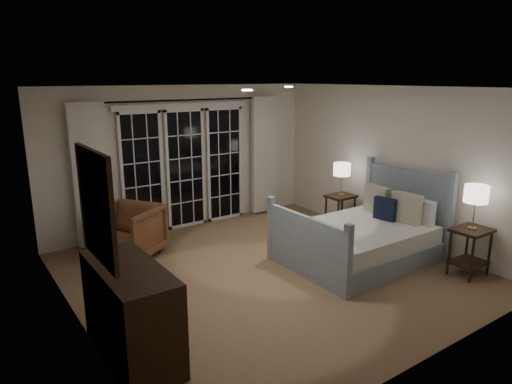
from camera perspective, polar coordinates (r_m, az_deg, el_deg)
floor at (r=6.44m, az=1.49°, el=-9.92°), size 5.00×5.00×0.00m
ceiling at (r=5.88m, az=1.66°, el=12.90°), size 5.00×5.00×0.00m
wall_left at (r=5.02m, az=-22.06°, el=-2.87°), size 0.02×5.00×2.50m
wall_right at (r=7.76m, az=16.62°, el=3.35°), size 0.02×5.00×2.50m
wall_back at (r=8.15m, az=-8.96°, el=4.27°), size 5.00×0.02×2.50m
wall_front at (r=4.37m, az=21.52°, el=-5.30°), size 5.00×0.02×2.50m
french_doors at (r=8.14m, az=-8.79°, el=3.12°), size 2.50×0.04×2.20m
curtain_rod at (r=7.95m, az=-8.92°, el=11.29°), size 3.50×0.03×0.03m
curtain_left at (r=7.49m, az=-19.92°, el=1.93°), size 0.55×0.10×2.25m
curtain_right at (r=8.90m, az=1.01°, el=4.62°), size 0.55×0.10×2.25m
downlight_a at (r=6.84m, az=4.11°, el=12.98°), size 0.12×0.12×0.01m
downlight_b at (r=5.21m, az=-1.10°, el=12.62°), size 0.12×0.12×0.01m
bed at (r=6.94m, az=13.13°, el=-5.68°), size 2.14×1.53×1.24m
nightstand_left at (r=6.83m, az=25.20°, el=-5.98°), size 0.51×0.41×0.66m
nightstand_right at (r=8.17m, az=10.49°, el=-1.83°), size 0.48×0.38×0.62m
lamp_left at (r=6.63m, az=25.84°, el=-0.27°), size 0.31×0.31×0.60m
lamp_right at (r=8.01m, az=10.70°, el=2.75°), size 0.29×0.29×0.57m
armchair at (r=7.05m, az=-15.76°, el=-4.83°), size 1.20×1.19×0.80m
dresser at (r=4.63m, az=-15.31°, el=-14.28°), size 0.56×1.31×0.93m
mirror at (r=4.17m, az=-19.33°, el=-1.71°), size 0.05×0.85×1.00m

